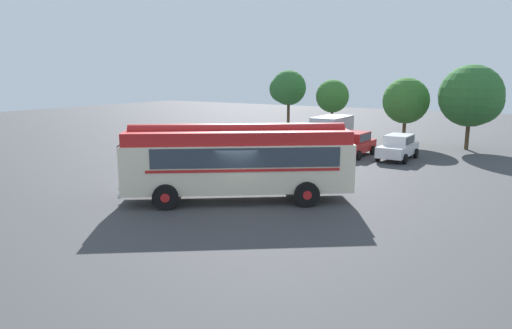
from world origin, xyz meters
The scene contains 9 objects.
ground_plane centered at (0.00, 0.00, 0.00)m, with size 120.00×120.00×0.00m, color #3D3D3F.
vintage_bus centered at (-0.18, 0.40, 1.89)m, with size 9.53×8.01×3.49m.
car_near_left centered at (0.09, 14.30, 0.85)m, with size 2.08×4.26×1.66m.
car_mid_left centered at (3.05, 14.57, 0.85)m, with size 2.02×4.23×1.66m.
box_van centered at (-2.43, 15.51, 1.36)m, with size 2.38×5.79×2.50m.
tree_far_left centered at (-9.78, 22.36, 4.35)m, with size 3.36×3.30×6.05m.
tree_left_of_centre centered at (-5.11, 22.36, 3.73)m, with size 2.95×2.95×5.21m.
tree_centre centered at (1.73, 21.32, 3.60)m, with size 3.65×3.65×5.39m.
tree_right_of_centre centered at (6.48, 21.52, 3.96)m, with size 4.66×4.64×6.38m.
Camera 1 is at (11.29, -16.02, 5.59)m, focal length 32.00 mm.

